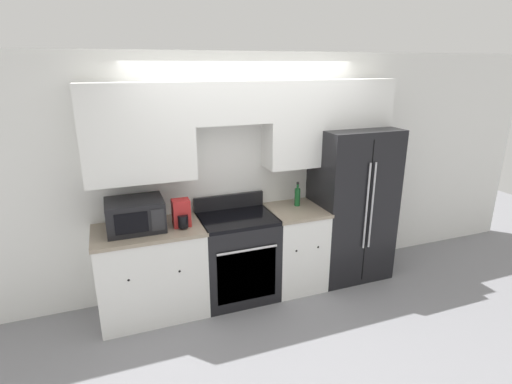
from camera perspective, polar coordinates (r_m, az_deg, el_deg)
ground_plane at (r=4.45m, az=1.46°, el=-15.89°), size 12.00×12.00×0.00m
wall_back at (r=4.35m, az=-1.09°, el=5.48°), size 8.00×0.39×2.60m
lower_cabinets_left at (r=4.25m, az=-14.68°, el=-10.92°), size 1.06×0.64×0.94m
lower_cabinets_right at (r=4.64m, az=5.51°, el=-7.84°), size 0.60×0.64×0.94m
oven_range at (r=4.40m, az=-2.65°, el=-9.18°), size 0.79×0.65×1.10m
refrigerator at (r=4.87m, az=13.14°, el=-1.54°), size 0.89×0.77×1.79m
microwave at (r=4.01m, az=-16.88°, el=-3.13°), size 0.54×0.43×0.30m
bottle at (r=4.53m, az=5.93°, el=-0.62°), size 0.06×0.06×0.28m
paper_towel_holder at (r=3.99m, az=-10.60°, el=-3.12°), size 0.17×0.20×0.27m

